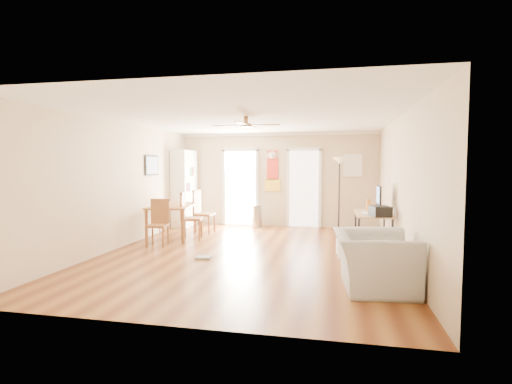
% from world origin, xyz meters
% --- Properties ---
extents(floor, '(7.00, 7.00, 0.00)m').
position_xyz_m(floor, '(0.00, 0.00, 0.00)').
color(floor, brown).
rests_on(floor, ground).
extents(ceiling, '(5.50, 7.00, 0.00)m').
position_xyz_m(ceiling, '(0.00, 0.00, 2.60)').
color(ceiling, silver).
rests_on(ceiling, floor).
extents(wall_back, '(5.50, 0.04, 2.60)m').
position_xyz_m(wall_back, '(0.00, 3.50, 1.30)').
color(wall_back, beige).
rests_on(wall_back, floor).
extents(wall_front, '(5.50, 0.04, 2.60)m').
position_xyz_m(wall_front, '(0.00, -3.50, 1.30)').
color(wall_front, beige).
rests_on(wall_front, floor).
extents(wall_left, '(0.04, 7.00, 2.60)m').
position_xyz_m(wall_left, '(-2.75, 0.00, 1.30)').
color(wall_left, beige).
rests_on(wall_left, floor).
extents(wall_right, '(0.04, 7.00, 2.60)m').
position_xyz_m(wall_right, '(2.75, 0.00, 1.30)').
color(wall_right, beige).
rests_on(wall_right, floor).
extents(crown_molding, '(5.50, 7.00, 0.08)m').
position_xyz_m(crown_molding, '(0.00, 0.00, 2.56)').
color(crown_molding, white).
rests_on(crown_molding, wall_back).
extents(kitchen_doorway, '(0.90, 0.10, 2.10)m').
position_xyz_m(kitchen_doorway, '(-1.05, 3.48, 1.05)').
color(kitchen_doorway, white).
rests_on(kitchen_doorway, wall_back).
extents(bathroom_doorway, '(0.80, 0.10, 2.10)m').
position_xyz_m(bathroom_doorway, '(0.75, 3.48, 1.05)').
color(bathroom_doorway, white).
rests_on(bathroom_doorway, wall_back).
extents(wall_decal, '(0.46, 0.03, 1.10)m').
position_xyz_m(wall_decal, '(-0.13, 3.48, 1.55)').
color(wall_decal, red).
rests_on(wall_decal, wall_back).
extents(ac_grille, '(0.50, 0.04, 0.60)m').
position_xyz_m(ac_grille, '(2.05, 3.47, 1.70)').
color(ac_grille, white).
rests_on(ac_grille, wall_back).
extents(framed_poster, '(0.04, 0.66, 0.48)m').
position_xyz_m(framed_poster, '(-2.73, 1.40, 1.70)').
color(framed_poster, black).
rests_on(framed_poster, wall_left).
extents(ceiling_fan, '(1.24, 1.24, 0.20)m').
position_xyz_m(ceiling_fan, '(0.00, -0.30, 2.43)').
color(ceiling_fan, '#593819').
rests_on(ceiling_fan, ceiling).
extents(bookshelf, '(0.59, 1.01, 2.11)m').
position_xyz_m(bookshelf, '(-2.52, 2.91, 1.05)').
color(bookshelf, white).
rests_on(bookshelf, floor).
extents(dining_table, '(1.18, 1.68, 0.77)m').
position_xyz_m(dining_table, '(-2.15, 1.26, 0.39)').
color(dining_table, '#9C5B32').
rests_on(dining_table, floor).
extents(dining_chair_right_a, '(0.47, 0.47, 1.08)m').
position_xyz_m(dining_chair_right_a, '(-1.60, 1.95, 0.54)').
color(dining_chair_right_a, '#A25F34').
rests_on(dining_chair_right_a, floor).
extents(dining_chair_right_b, '(0.53, 0.53, 1.08)m').
position_xyz_m(dining_chair_right_b, '(-1.60, 1.09, 0.54)').
color(dining_chair_right_b, brown).
rests_on(dining_chair_right_b, floor).
extents(dining_chair_near, '(0.45, 0.45, 0.98)m').
position_xyz_m(dining_chair_near, '(-2.05, 0.27, 0.49)').
color(dining_chair_near, '#9D6632').
rests_on(dining_chair_near, floor).
extents(trash_can, '(0.36, 0.36, 0.61)m').
position_xyz_m(trash_can, '(-0.50, 3.16, 0.30)').
color(trash_can, '#AFAFB1').
rests_on(trash_can, floor).
extents(torchiere_lamp, '(0.46, 0.46, 1.91)m').
position_xyz_m(torchiere_lamp, '(1.70, 3.21, 0.95)').
color(torchiere_lamp, black).
rests_on(torchiere_lamp, floor).
extents(computer_desk, '(0.68, 1.37, 0.73)m').
position_xyz_m(computer_desk, '(2.36, 0.91, 0.37)').
color(computer_desk, tan).
rests_on(computer_desk, floor).
extents(imac, '(0.26, 0.60, 0.56)m').
position_xyz_m(imac, '(2.47, 0.89, 1.01)').
color(imac, black).
rests_on(imac, computer_desk).
extents(keyboard, '(0.12, 0.37, 0.01)m').
position_xyz_m(keyboard, '(2.20, 0.83, 0.74)').
color(keyboard, white).
rests_on(keyboard, computer_desk).
extents(printer, '(0.42, 0.46, 0.20)m').
position_xyz_m(printer, '(2.45, 0.42, 0.83)').
color(printer, black).
rests_on(printer, computer_desk).
extents(orange_bottle, '(0.08, 0.08, 0.25)m').
position_xyz_m(orange_bottle, '(2.30, 1.27, 0.86)').
color(orange_bottle, orange).
rests_on(orange_bottle, computer_desk).
extents(wastebasket_a, '(0.30, 0.30, 0.29)m').
position_xyz_m(wastebasket_a, '(1.76, 0.33, 0.14)').
color(wastebasket_a, white).
rests_on(wastebasket_a, floor).
extents(wastebasket_b, '(0.24, 0.24, 0.27)m').
position_xyz_m(wastebasket_b, '(1.78, -0.01, 0.13)').
color(wastebasket_b, silver).
rests_on(wastebasket_b, floor).
extents(floor_cloth, '(0.31, 0.25, 0.04)m').
position_xyz_m(floor_cloth, '(-0.73, -0.59, 0.02)').
color(floor_cloth, gray).
rests_on(floor_cloth, floor).
extents(armchair, '(1.14, 1.27, 0.77)m').
position_xyz_m(armchair, '(2.15, -1.75, 0.39)').
color(armchair, '#A7A8A2').
rests_on(armchair, floor).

